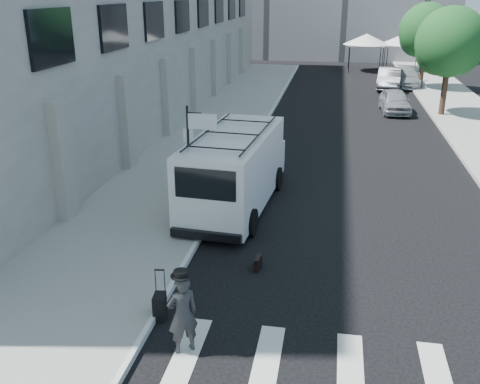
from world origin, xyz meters
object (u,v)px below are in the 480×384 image
at_px(parked_car_a, 395,101).
at_px(parked_car_c, 407,77).
at_px(suitcase, 160,306).
at_px(parked_car_b, 389,79).
at_px(briefcase, 258,263).
at_px(cargo_van, 235,169).
at_px(businessman, 183,314).

xyz_separation_m(parked_car_a, parked_car_c, (1.73, 9.43, 0.02)).
height_order(suitcase, parked_car_b, parked_car_b).
bearing_deg(briefcase, cargo_van, 114.30).
distance_m(cargo_van, parked_car_a, 17.22).
relative_size(briefcase, parked_car_b, 0.10).
height_order(businessman, parked_car_a, businessman).
height_order(businessman, cargo_van, cargo_van).
bearing_deg(parked_car_b, briefcase, -94.51).
height_order(cargo_van, parked_car_b, cargo_van).
bearing_deg(parked_car_a, briefcase, -107.03).
relative_size(cargo_van, parked_car_b, 1.50).
distance_m(businessman, cargo_van, 7.83).
relative_size(businessman, parked_car_a, 0.44).
xyz_separation_m(businessman, parked_car_b, (6.47, 31.92, -0.10)).
bearing_deg(parked_car_c, cargo_van, -102.42).
xyz_separation_m(cargo_van, parked_car_c, (8.28, 25.35, -0.60)).
relative_size(parked_car_a, parked_car_b, 0.86).
distance_m(briefcase, suitcase, 3.14).
bearing_deg(businessman, suitcase, -85.86).
bearing_deg(suitcase, cargo_van, 79.57).
distance_m(briefcase, parked_car_c, 30.37).
xyz_separation_m(briefcase, parked_car_b, (5.50, 28.34, 0.58)).
xyz_separation_m(suitcase, parked_car_b, (7.29, 30.92, 0.45)).
height_order(parked_car_a, parked_car_c, parked_car_c).
bearing_deg(parked_car_a, suitcase, -109.68).
bearing_deg(briefcase, businessman, -98.93).
relative_size(cargo_van, parked_car_a, 1.74).
bearing_deg(suitcase, briefcase, 48.24).
bearing_deg(parked_car_c, suitcase, -99.47).
bearing_deg(businessman, parked_car_b, -136.69).
height_order(businessman, parked_car_b, businessman).
bearing_deg(businessman, parked_car_c, -138.60).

